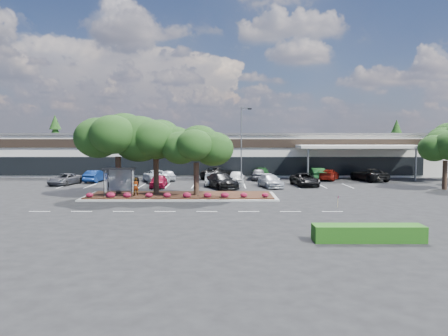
{
  "coord_description": "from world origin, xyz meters",
  "views": [
    {
      "loc": [
        2.14,
        -37.01,
        5.7
      ],
      "look_at": [
        2.1,
        6.35,
        2.6
      ],
      "focal_mm": 35.0,
      "sensor_mm": 36.0,
      "label": 1
    }
  ],
  "objects_px": {
    "survey_stake": "(338,200)",
    "car_0": "(65,179)",
    "car_1": "(124,181)",
    "light_pole": "(242,151)"
  },
  "relations": [
    {
      "from": "survey_stake",
      "to": "car_1",
      "type": "distance_m",
      "value": 25.09
    },
    {
      "from": "car_1",
      "to": "light_pole",
      "type": "bearing_deg",
      "value": 11.27
    },
    {
      "from": "car_0",
      "to": "survey_stake",
      "type": "bearing_deg",
      "value": -17.6
    },
    {
      "from": "car_0",
      "to": "car_1",
      "type": "relative_size",
      "value": 0.98
    },
    {
      "from": "light_pole",
      "to": "car_0",
      "type": "height_order",
      "value": "light_pole"
    },
    {
      "from": "survey_stake",
      "to": "car_1",
      "type": "height_order",
      "value": "car_1"
    },
    {
      "from": "light_pole",
      "to": "car_0",
      "type": "xyz_separation_m",
      "value": [
        -21.1,
        1.44,
        -3.35
      ]
    },
    {
      "from": "light_pole",
      "to": "survey_stake",
      "type": "relative_size",
      "value": 10.0
    },
    {
      "from": "survey_stake",
      "to": "car_0",
      "type": "height_order",
      "value": "car_0"
    },
    {
      "from": "light_pole",
      "to": "survey_stake",
      "type": "bearing_deg",
      "value": -64.62
    }
  ]
}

